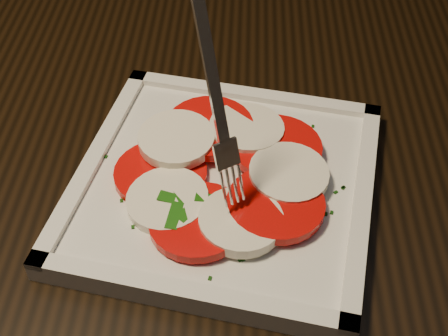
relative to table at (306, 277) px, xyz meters
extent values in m
cube|color=black|center=(0.00, 0.00, 0.08)|extent=(1.26, 0.89, 0.04)
cube|color=black|center=(-0.13, 0.74, -0.20)|extent=(0.43, 0.43, 0.04)
cylinder|color=black|center=(-0.32, 0.57, -0.45)|extent=(0.04, 0.04, 0.41)
cylinder|color=black|center=(0.04, 0.56, -0.45)|extent=(0.04, 0.04, 0.41)
cylinder|color=black|center=(-0.31, 0.93, -0.45)|extent=(0.04, 0.04, 0.41)
cylinder|color=black|center=(0.05, 0.92, -0.45)|extent=(0.04, 0.04, 0.41)
cube|color=white|center=(-0.08, 0.01, 0.11)|extent=(0.28, 0.28, 0.01)
cylinder|color=red|center=(-0.14, 0.01, 0.12)|extent=(0.08, 0.08, 0.01)
cylinder|color=white|center=(-0.13, -0.02, 0.12)|extent=(0.07, 0.07, 0.02)
cylinder|color=red|center=(-0.10, -0.04, 0.12)|extent=(0.08, 0.08, 0.01)
cylinder|color=white|center=(-0.06, -0.04, 0.12)|extent=(0.07, 0.07, 0.01)
cylinder|color=red|center=(-0.04, -0.02, 0.12)|extent=(0.08, 0.08, 0.01)
cylinder|color=white|center=(-0.03, 0.01, 0.12)|extent=(0.07, 0.07, 0.02)
cylinder|color=red|center=(-0.04, 0.05, 0.13)|extent=(0.08, 0.08, 0.01)
cylinder|color=white|center=(-0.07, 0.07, 0.13)|extent=(0.07, 0.07, 0.02)
cylinder|color=red|center=(-0.10, 0.06, 0.13)|extent=(0.08, 0.08, 0.01)
cylinder|color=white|center=(-0.13, 0.04, 0.13)|extent=(0.07, 0.07, 0.01)
cube|color=#1A590F|center=(-0.14, 0.04, 0.12)|extent=(0.03, 0.01, 0.00)
cube|color=#1A590F|center=(-0.08, -0.05, 0.12)|extent=(0.03, 0.03, 0.00)
cube|color=#1A590F|center=(-0.12, -0.02, 0.12)|extent=(0.03, 0.01, 0.00)
cube|color=#1A590F|center=(-0.05, -0.01, 0.12)|extent=(0.03, 0.02, 0.00)
cube|color=#1A590F|center=(-0.10, -0.03, 0.12)|extent=(0.03, 0.03, 0.00)
cube|color=#1A590F|center=(-0.12, -0.02, 0.12)|extent=(0.02, 0.03, 0.00)
cube|color=#1A590F|center=(-0.12, -0.04, 0.12)|extent=(0.01, 0.03, 0.00)
cube|color=#1A590F|center=(-0.09, -0.02, 0.12)|extent=(0.03, 0.01, 0.00)
cube|color=#1A590F|center=(-0.09, 0.07, 0.12)|extent=(0.03, 0.01, 0.00)
cube|color=#1A590F|center=(-0.05, -0.04, 0.12)|extent=(0.04, 0.02, 0.01)
cube|color=#0F380A|center=(-0.08, -0.09, 0.11)|extent=(0.00, 0.00, 0.00)
cube|color=#0F380A|center=(-0.02, 0.07, 0.11)|extent=(0.00, 0.00, 0.00)
cube|color=#0F380A|center=(-0.01, 0.09, 0.11)|extent=(0.00, 0.00, 0.00)
cube|color=#0F380A|center=(0.01, -0.02, 0.11)|extent=(0.00, 0.00, 0.00)
cube|color=#0F380A|center=(0.01, 0.01, 0.11)|extent=(0.00, 0.00, 0.00)
cube|color=#0F380A|center=(-0.06, 0.09, 0.11)|extent=(0.00, 0.00, 0.00)
cube|color=#0F380A|center=(-0.05, -0.06, 0.11)|extent=(0.00, 0.00, 0.00)
cube|color=#0F380A|center=(-0.10, 0.11, 0.11)|extent=(0.00, 0.00, 0.00)
cube|color=#0F380A|center=(-0.01, -0.02, 0.11)|extent=(0.00, 0.00, 0.00)
cube|color=#0F380A|center=(-0.06, -0.07, 0.11)|extent=(0.00, 0.00, 0.00)
cube|color=#0F380A|center=(-0.12, 0.10, 0.11)|extent=(0.00, 0.00, 0.00)
cube|color=#0F380A|center=(0.02, 0.01, 0.11)|extent=(0.00, 0.00, 0.00)
cube|color=#0F380A|center=(-0.16, 0.05, 0.11)|extent=(0.00, 0.00, 0.00)
cube|color=#0F380A|center=(-0.15, 0.07, 0.11)|extent=(0.00, 0.00, 0.00)
cube|color=#0F380A|center=(-0.08, -0.10, 0.11)|extent=(0.00, 0.00, 0.00)
cube|color=#0F380A|center=(-0.19, 0.03, 0.11)|extent=(0.00, 0.00, 0.00)
cube|color=#0F380A|center=(-0.12, 0.09, 0.11)|extent=(0.00, 0.00, 0.00)
cube|color=#0F380A|center=(-0.14, -0.05, 0.11)|extent=(0.00, 0.00, 0.00)
cube|color=#0F380A|center=(-0.11, 0.11, 0.11)|extent=(0.00, 0.00, 0.00)
cube|color=#0F380A|center=(-0.06, -0.07, 0.11)|extent=(0.00, 0.00, 0.00)
cube|color=#0F380A|center=(-0.15, -0.05, 0.11)|extent=(0.00, 0.00, 0.00)
cube|color=#0F380A|center=(0.01, -0.01, 0.11)|extent=(0.00, 0.00, 0.00)
cube|color=#0F380A|center=(-0.05, -0.06, 0.11)|extent=(0.00, 0.00, 0.00)
cube|color=#0F380A|center=(-0.11, -0.08, 0.11)|extent=(0.00, 0.00, 0.00)
cube|color=#0F380A|center=(-0.17, -0.02, 0.11)|extent=(0.00, 0.00, 0.00)
cube|color=#0F380A|center=(0.02, 0.02, 0.11)|extent=(0.00, 0.00, 0.00)
camera|label=1|loc=(-0.04, -0.36, 0.51)|focal=50.00mm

